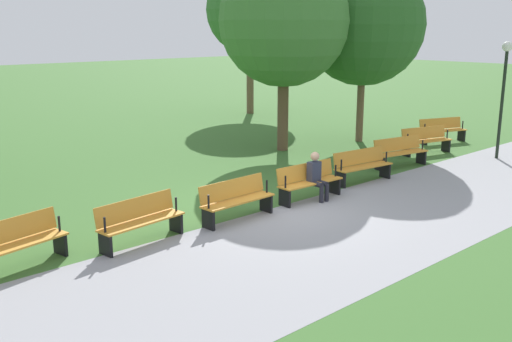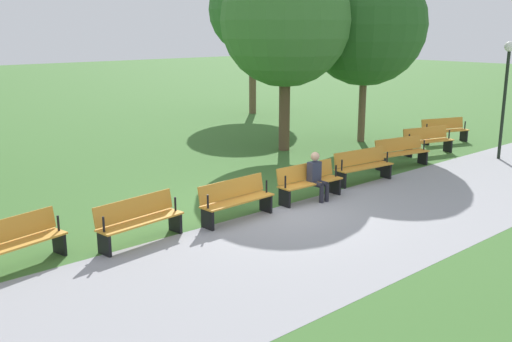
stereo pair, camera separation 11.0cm
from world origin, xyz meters
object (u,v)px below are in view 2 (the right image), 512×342
Objects in this scene: bench_1 at (427,140)px; bench_2 at (401,152)px; bench_6 at (139,219)px; bench_7 at (13,242)px; bench_5 at (236,199)px; tree_4 at (252,10)px; bench_4 at (309,181)px; lamp_post at (507,77)px; tree_0 at (366,25)px; bench_0 at (444,130)px; tree_3 at (285,21)px; bench_3 at (363,165)px; person_seated at (317,175)px.

bench_1 is 2.35m from bench_2.
bench_6 is 0.99× the size of bench_7.
bench_1 is at bearing 171.16° from bench_7.
tree_4 is (-11.27, -12.24, 4.50)m from bench_5.
bench_4 is 8.38m from lamp_post.
lamp_post is at bearing 175.77° from bench_4.
tree_4 is at bearing -154.75° from bench_7.
bench_4 is 0.29× the size of tree_0.
tree_3 is at bearing -8.95° from bench_0.
bench_3 is 6.19m from lamp_post.
lamp_post is (-5.70, 1.09, 2.15)m from bench_3.
tree_3 is at bearing -13.33° from tree_0.
bench_4 and bench_5 have the same top height.
bench_4 is 0.26× the size of tree_4.
tree_4 reaches higher than bench_4.
bench_7 is 20.28m from tree_4.
bench_2 is 2.35m from bench_3.
bench_1 and bench_7 have the same top height.
bench_5 is at bearing 37.75° from tree_3.
bench_7 is at bearing 36.30° from tree_4.
tree_4 reaches higher than bench_6.
tree_3 is at bearing -158.29° from bench_6.
person_seated is at bearing 31.91° from bench_0.
bench_4 is 7.22m from tree_3.
tree_4 is at bearing -98.97° from bench_2.
tree_4 is at bearing -145.08° from bench_6.
bench_6 is 18.74m from tree_4.
bench_7 is 0.29× the size of tree_3.
bench_2 and bench_5 have the same top height.
bench_5 and bench_7 have the same top height.
lamp_post is (-8.05, 0.91, 2.15)m from bench_4.
bench_6 is 10.39m from tree_3.
tree_3 is at bearing 55.58° from tree_4.
bench_6 is 12.92m from tree_0.
lamp_post reaches higher than bench_6.
person_seated is (2.22, 0.33, 0.16)m from bench_3.
bench_5 is at bearing 22.90° from tree_0.
tree_0 is (-14.08, -3.44, 3.78)m from bench_7.
person_seated is at bearing 163.45° from bench_7.
tree_0 is 1.72× the size of lamp_post.
bench_4 is 15.80m from tree_4.
person_seated reaches higher than bench_5.
tree_4 reaches higher than bench_0.
bench_7 is 12.23m from tree_3.
bench_1 is 4.77m from tree_0.
bench_4 is 0.99× the size of bench_6.
bench_6 is 2.35m from bench_7.
bench_1 is at bearing -155.77° from bench_2.
bench_6 is (13.88, 1.60, 0.00)m from bench_0.
bench_0 is at bearing -153.57° from bench_2.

